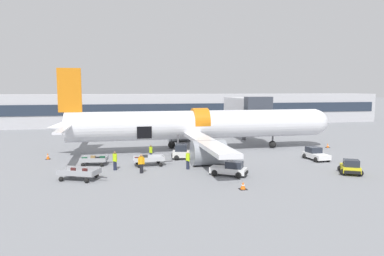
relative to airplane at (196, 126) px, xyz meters
The scene contains 19 objects.
ground_plane 5.23m from the airplane, 80.24° to the right, with size 500.00×500.00×0.00m, color gray.
terminal_strip 33.87m from the airplane, 88.80° to the left, with size 99.62×9.34×6.61m.
jet_bridge_stub 11.51m from the airplane, 36.05° to the left, with size 3.56×11.92×6.66m.
airplane is the anchor object (origin of this frame).
baggage_tug_lead 5.75m from the airplane, 117.68° to the right, with size 3.13×2.24×1.64m.
baggage_tug_mid 18.36m from the airplane, 52.53° to the right, with size 2.52×2.72×1.38m.
baggage_tug_rear 14.29m from the airplane, 34.79° to the right, with size 2.11×3.25×1.35m.
baggage_tug_spare 12.97m from the airplane, 89.31° to the right, with size 3.40×2.80×1.35m.
baggage_cart_loading 9.97m from the airplane, 132.87° to the right, with size 4.00×2.03×1.06m.
baggage_cart_queued 13.38m from the airplane, 154.79° to the right, with size 3.62×2.37×0.91m.
baggage_cart_empty 17.20m from the airplane, 138.51° to the right, with size 4.23×2.91×0.99m.
ground_crew_loader_a 10.14m from the airplane, 107.61° to the right, with size 0.49×0.62×1.77m.
ground_crew_loader_b 12.72m from the airplane, 126.62° to the right, with size 0.62×0.45×1.78m.
ground_crew_driver 7.69m from the airplane, 145.46° to the right, with size 0.47×0.56×1.63m.
ground_crew_supervisor 13.08m from the airplane, 139.80° to the right, with size 0.55×0.61×1.81m.
safety_cone_nose 17.82m from the airplane, ahead, with size 0.49×0.49×0.59m.
safety_cone_engine_left 17.14m from the airplane, 90.62° to the right, with size 0.59×0.59×0.61m.
safety_cone_wingtip 9.09m from the airplane, 80.38° to the right, with size 0.65×0.65×0.58m.
safety_cone_tail 17.40m from the airplane, behind, with size 0.49×0.49×0.72m.
Camera 1 is at (-10.16, -36.96, 7.64)m, focal length 32.00 mm.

